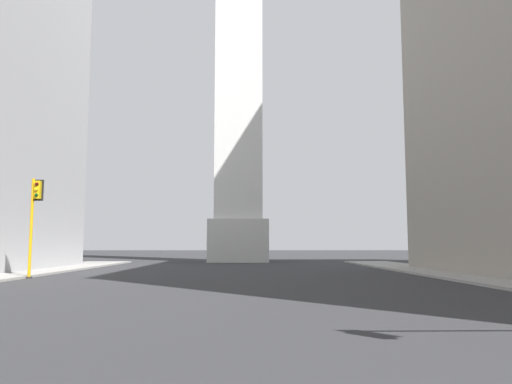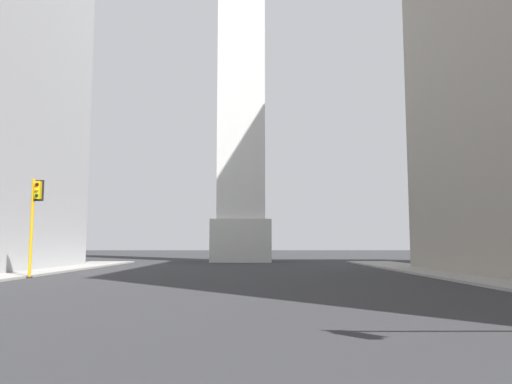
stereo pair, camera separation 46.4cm
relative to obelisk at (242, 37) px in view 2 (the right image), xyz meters
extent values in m
cube|color=silver|center=(0.00, 0.00, -25.82)|extent=(7.16, 7.16, 5.05)
cube|color=silver|center=(0.00, 0.00, 0.61)|extent=(5.73, 5.73, 47.82)
cylinder|color=orange|center=(-12.27, -30.21, -25.30)|extent=(0.18, 0.18, 6.10)
cylinder|color=#262626|center=(-12.27, -30.21, -28.30)|extent=(0.40, 0.40, 0.10)
cube|color=#E5B20F|center=(-11.98, -30.21, -22.95)|extent=(0.35, 0.35, 1.10)
cube|color=black|center=(-11.98, -30.03, -22.95)|extent=(0.58, 0.04, 1.32)
sphere|color=#410907|center=(-11.98, -30.40, -22.61)|extent=(0.22, 0.22, 0.22)
sphere|color=yellow|center=(-11.98, -30.40, -22.95)|extent=(0.22, 0.22, 0.22)
sphere|color=#073410|center=(-11.98, -30.40, -23.29)|extent=(0.22, 0.22, 0.22)
camera|label=1|loc=(0.86, -61.06, -26.35)|focal=35.00mm
camera|label=2|loc=(1.32, -61.06, -26.35)|focal=35.00mm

